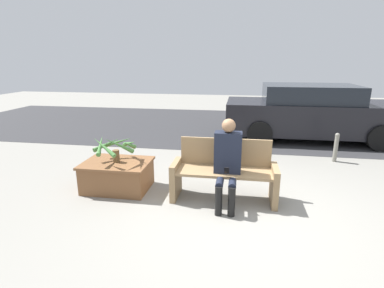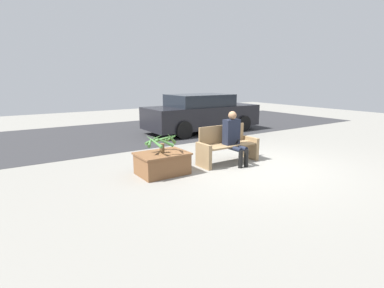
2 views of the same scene
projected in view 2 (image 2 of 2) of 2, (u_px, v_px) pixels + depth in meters
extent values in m
plane|color=gray|center=(253.00, 166.00, 7.22)|extent=(30.00, 30.00, 0.00)
cube|color=#2D2D30|center=(145.00, 131.00, 12.17)|extent=(20.00, 6.00, 0.01)
cube|color=#8C704C|center=(204.00, 156.00, 7.06)|extent=(0.09, 0.55, 0.58)
cube|color=#8C704C|center=(250.00, 148.00, 7.89)|extent=(0.09, 0.55, 0.58)
cube|color=#8C704C|center=(228.00, 145.00, 7.44)|extent=(1.43, 0.50, 0.04)
cube|color=#8C704C|center=(222.00, 134.00, 7.59)|extent=(1.43, 0.04, 0.45)
cube|color=black|center=(231.00, 132.00, 7.36)|extent=(0.40, 0.22, 0.62)
sphere|color=#8C6647|center=(232.00, 115.00, 7.26)|extent=(0.20, 0.20, 0.20)
cylinder|color=black|center=(234.00, 149.00, 7.20)|extent=(0.11, 0.46, 0.11)
cylinder|color=black|center=(240.00, 148.00, 7.30)|extent=(0.11, 0.46, 0.11)
cylinder|color=black|center=(241.00, 159.00, 7.06)|extent=(0.10, 0.10, 0.43)
cylinder|color=black|center=(246.00, 158.00, 7.16)|extent=(0.10, 0.10, 0.43)
cube|color=black|center=(237.00, 141.00, 7.22)|extent=(0.07, 0.09, 0.12)
cube|color=brown|center=(162.00, 163.00, 6.61)|extent=(1.05, 0.76, 0.48)
cube|color=brown|center=(162.00, 154.00, 6.57)|extent=(1.10, 0.81, 0.04)
cylinder|color=brown|center=(162.00, 148.00, 6.54)|extent=(0.11, 0.11, 0.21)
cone|color=#427538|center=(171.00, 138.00, 6.63)|extent=(0.07, 0.50, 0.27)
cone|color=#427538|center=(166.00, 138.00, 6.73)|extent=(0.39, 0.43, 0.23)
cone|color=#427538|center=(154.00, 139.00, 6.66)|extent=(0.52, 0.22, 0.20)
cone|color=#427538|center=(150.00, 141.00, 6.50)|extent=(0.34, 0.48, 0.18)
cone|color=#427538|center=(154.00, 141.00, 6.32)|extent=(0.21, 0.51, 0.26)
cone|color=#427538|center=(162.00, 141.00, 6.27)|extent=(0.48, 0.28, 0.29)
cone|color=#427538|center=(171.00, 138.00, 6.43)|extent=(0.41, 0.36, 0.33)
cube|color=black|center=(202.00, 116.00, 11.91)|extent=(4.57, 1.80, 0.82)
cube|color=black|center=(200.00, 100.00, 11.71)|extent=(2.38, 1.66, 0.45)
cylinder|color=black|center=(244.00, 124.00, 12.01)|extent=(0.63, 0.18, 0.63)
cylinder|color=black|center=(216.00, 119.00, 13.47)|extent=(0.63, 0.18, 0.63)
cylinder|color=black|center=(184.00, 130.00, 10.47)|extent=(0.63, 0.18, 0.63)
cylinder|color=black|center=(160.00, 124.00, 11.93)|extent=(0.63, 0.18, 0.63)
cylinder|color=slate|center=(236.00, 131.00, 10.51)|extent=(0.09, 0.09, 0.56)
sphere|color=slate|center=(236.00, 122.00, 10.44)|extent=(0.10, 0.10, 0.10)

